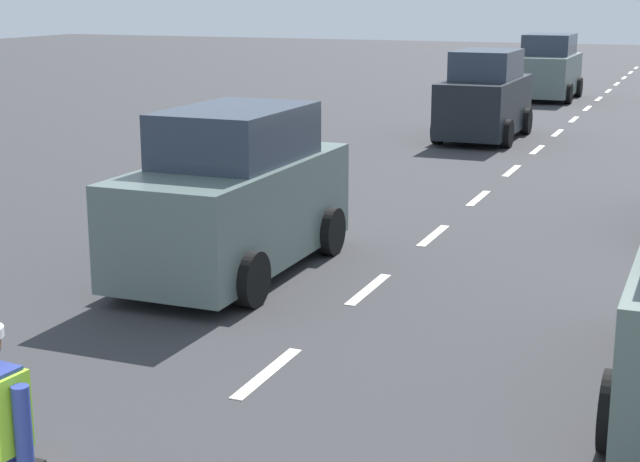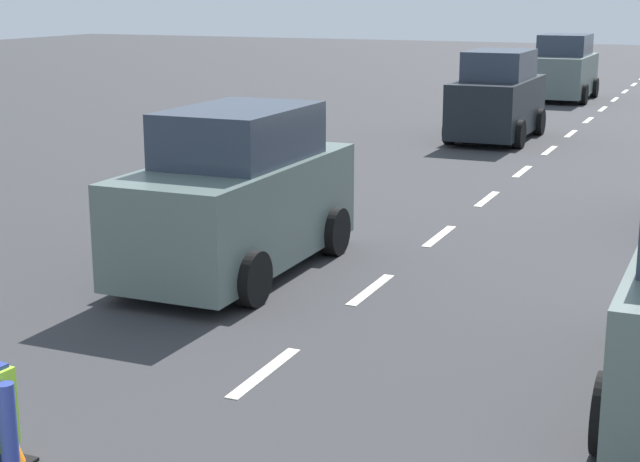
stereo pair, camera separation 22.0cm
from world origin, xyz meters
name	(u,v)px [view 1 (the left image)]	position (x,y,z in m)	size (l,w,h in m)	color
ground_plane	(539,148)	(0.00, 21.00, 0.00)	(96.00, 96.00, 0.00)	#333335
lane_center_line	(566,126)	(0.00, 25.20, 0.00)	(0.14, 46.40, 0.01)	silver
traffic_cone_near	(11,440)	(-1.01, 3.14, 0.25)	(0.36, 0.36, 0.50)	black
car_oncoming_second	(485,98)	(-1.59, 22.01, 1.02)	(1.90, 3.96, 2.21)	black
car_oncoming_lead	(235,197)	(-1.93, 8.84, 1.01)	(1.93, 4.14, 2.18)	slate
car_oncoming_third	(548,69)	(-1.68, 32.02, 1.02)	(2.03, 3.88, 2.20)	slate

